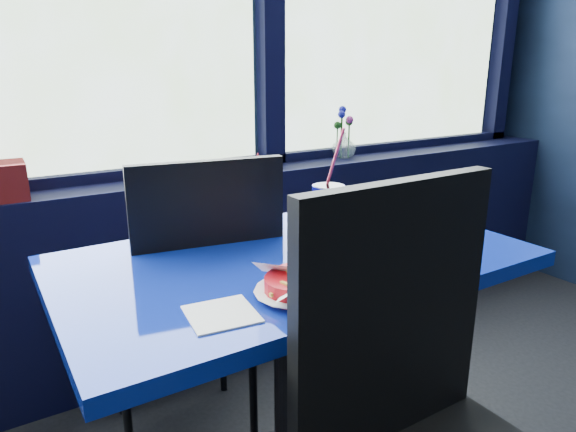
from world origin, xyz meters
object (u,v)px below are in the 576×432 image
(soda_cup, at_px, (328,209))
(food_basket, at_px, (314,278))
(flower_vase, at_px, (344,142))
(ketchup_bottle, at_px, (259,194))
(chair_near_back, at_px, (190,291))
(near_table, at_px, (295,317))

(soda_cup, bearing_deg, food_basket, -130.64)
(flower_vase, xyz_separation_m, soda_cup, (-0.67, -0.79, -0.05))
(soda_cup, bearing_deg, ketchup_bottle, 125.35)
(food_basket, distance_m, ketchup_bottle, 0.50)
(chair_near_back, height_order, flower_vase, flower_vase)
(ketchup_bottle, bearing_deg, chair_near_back, 165.78)
(near_table, relative_size, soda_cup, 3.81)
(near_table, bearing_deg, soda_cup, 26.46)
(flower_vase, bearing_deg, food_basket, -130.43)
(flower_vase, relative_size, soda_cup, 0.77)
(chair_near_back, distance_m, soda_cup, 0.49)
(flower_vase, bearing_deg, near_table, -133.72)
(near_table, xyz_separation_m, ketchup_bottle, (0.03, 0.26, 0.28))
(ketchup_bottle, height_order, soda_cup, soda_cup)
(soda_cup, bearing_deg, chair_near_back, 145.61)
(food_basket, bearing_deg, soda_cup, 29.06)
(food_basket, relative_size, ketchup_bottle, 1.24)
(flower_vase, height_order, food_basket, flower_vase)
(near_table, distance_m, soda_cup, 0.32)
(soda_cup, bearing_deg, flower_vase, 49.65)
(near_table, distance_m, flower_vase, 1.25)
(chair_near_back, distance_m, flower_vase, 1.20)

